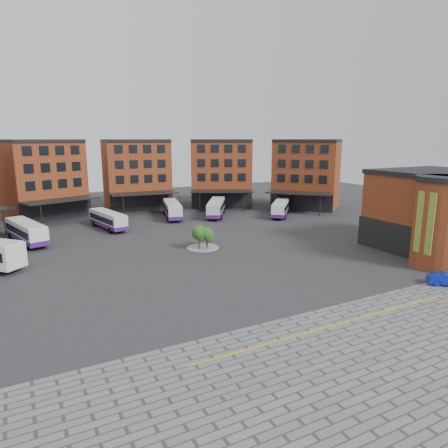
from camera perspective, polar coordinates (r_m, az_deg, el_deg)
name	(u,v)px	position (r m, az deg, el deg)	size (l,w,h in m)	color
ground	(232,277)	(43.79, 1.15, -7.53)	(160.00, 160.00, 0.00)	#28282B
paving_zone	(426,376)	(29.91, 26.95, -18.76)	(50.00, 22.00, 0.02)	slate
yellow_line	(337,324)	(34.41, 15.84, -13.64)	(26.00, 0.15, 0.02)	gold
main_building	(109,180)	(76.28, -16.12, 5.99)	(94.14, 42.48, 14.60)	brown
east_building	(434,212)	(59.52, 27.77, 1.59)	(17.40, 15.40, 10.60)	brown
tree_island	(204,235)	(54.01, -2.91, -1.63)	(4.40, 4.40, 3.42)	gray
bus_b	(26,232)	(63.70, -26.42, -0.97)	(5.40, 11.42, 3.14)	white
bus_c	(108,220)	(68.92, -16.26, 0.62)	(4.41, 10.58, 2.91)	silver
bus_d	(172,209)	(75.96, -7.40, 2.10)	(5.05, 11.16, 3.06)	silver
bus_e	(216,208)	(77.00, -1.15, 2.35)	(8.04, 10.71, 3.11)	silver
bus_f	(281,208)	(78.07, 8.09, 2.30)	(8.75, 9.38, 2.94)	white
blue_car	(448,279)	(47.06, 29.33, -6.91)	(1.35, 3.88, 1.28)	#0D1DAF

